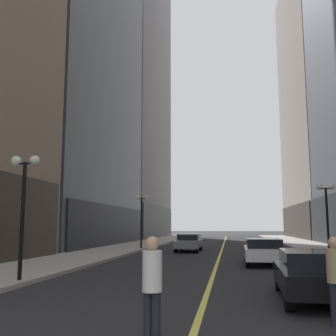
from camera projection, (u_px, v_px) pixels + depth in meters
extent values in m
plane|color=#262628|center=(223.00, 247.00, 37.14)|extent=(200.00, 200.00, 0.00)
cube|color=#ADA8A0|center=(137.00, 245.00, 38.40)|extent=(4.50, 78.00, 0.15)
cube|color=#ADA8A0|center=(315.00, 247.00, 35.90)|extent=(4.50, 78.00, 0.15)
cube|color=#E5D64C|center=(223.00, 247.00, 37.14)|extent=(0.16, 70.00, 0.01)
cube|color=#4C515B|center=(64.00, 88.00, 41.38)|extent=(11.07, 24.00, 32.24)
cube|color=black|center=(112.00, 226.00, 38.53)|extent=(0.50, 22.80, 3.87)
cube|color=gray|center=(128.00, 45.00, 68.70)|extent=(11.04, 26.00, 65.66)
cube|color=#2C2C2E|center=(158.00, 222.00, 63.56)|extent=(0.50, 24.70, 5.00)
cube|color=#332A23|center=(296.00, 222.00, 60.35)|extent=(0.50, 24.70, 5.00)
cube|color=black|center=(313.00, 278.00, 10.63)|extent=(1.99, 4.39, 0.55)
cube|color=black|center=(314.00, 260.00, 10.49)|extent=(1.69, 2.48, 0.50)
cylinder|color=black|center=(279.00, 280.00, 12.21)|extent=(0.25, 0.65, 0.64)
cylinder|color=black|center=(333.00, 281.00, 11.91)|extent=(0.25, 0.65, 0.64)
cylinder|color=black|center=(289.00, 297.00, 9.27)|extent=(0.25, 0.65, 0.64)
cube|color=silver|center=(263.00, 253.00, 20.30)|extent=(1.97, 4.77, 0.55)
cube|color=black|center=(263.00, 244.00, 20.13)|extent=(1.71, 2.68, 0.50)
cylinder|color=black|center=(246.00, 256.00, 22.01)|extent=(0.23, 0.64, 0.64)
cylinder|color=black|center=(277.00, 256.00, 21.74)|extent=(0.23, 0.64, 0.64)
cylinder|color=black|center=(248.00, 261.00, 18.78)|extent=(0.23, 0.64, 0.64)
cylinder|color=black|center=(284.00, 261.00, 18.50)|extent=(0.23, 0.64, 0.64)
cube|color=slate|center=(189.00, 244.00, 30.40)|extent=(1.83, 4.55, 0.55)
cube|color=black|center=(189.00, 237.00, 30.68)|extent=(1.59, 2.56, 0.50)
cylinder|color=black|center=(197.00, 249.00, 28.68)|extent=(0.23, 0.64, 0.64)
cylinder|color=black|center=(176.00, 248.00, 28.93)|extent=(0.23, 0.64, 0.64)
cylinder|color=black|center=(201.00, 246.00, 31.78)|extent=(0.23, 0.64, 0.64)
cylinder|color=black|center=(182.00, 246.00, 32.03)|extent=(0.23, 0.64, 0.64)
cylinder|color=black|center=(334.00, 305.00, 7.82)|extent=(0.14, 0.14, 0.85)
cylinder|color=tan|center=(335.00, 266.00, 7.95)|extent=(0.43, 0.43, 0.67)
sphere|color=tan|center=(334.00, 243.00, 8.01)|extent=(0.23, 0.23, 0.23)
cylinder|color=black|center=(148.00, 318.00, 6.69)|extent=(0.14, 0.14, 0.87)
cylinder|color=black|center=(157.00, 319.00, 6.64)|extent=(0.14, 0.14, 0.87)
cylinder|color=silver|center=(152.00, 271.00, 6.78)|extent=(0.39, 0.39, 0.69)
sphere|color=tan|center=(152.00, 243.00, 6.84)|extent=(0.24, 0.24, 0.24)
cylinder|color=black|center=(22.00, 222.00, 13.74)|extent=(0.14, 0.14, 4.20)
cylinder|color=black|center=(25.00, 164.00, 14.04)|extent=(0.80, 0.06, 0.06)
sphere|color=white|center=(16.00, 161.00, 14.10)|extent=(0.36, 0.36, 0.36)
sphere|color=white|center=(35.00, 160.00, 14.00)|extent=(0.36, 0.36, 0.36)
cylinder|color=black|center=(141.00, 224.00, 32.22)|extent=(0.14, 0.14, 4.20)
cylinder|color=black|center=(142.00, 199.00, 32.52)|extent=(0.80, 0.06, 0.06)
sphere|color=white|center=(137.00, 197.00, 32.58)|extent=(0.36, 0.36, 0.36)
sphere|color=white|center=(146.00, 197.00, 32.48)|extent=(0.36, 0.36, 0.36)
cylinder|color=black|center=(328.00, 223.00, 23.37)|extent=(0.14, 0.14, 4.20)
cylinder|color=black|center=(326.00, 189.00, 23.67)|extent=(0.80, 0.06, 0.06)
sphere|color=white|center=(319.00, 187.00, 23.73)|extent=(0.36, 0.36, 0.36)
sphere|color=white|center=(332.00, 187.00, 23.63)|extent=(0.36, 0.36, 0.36)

